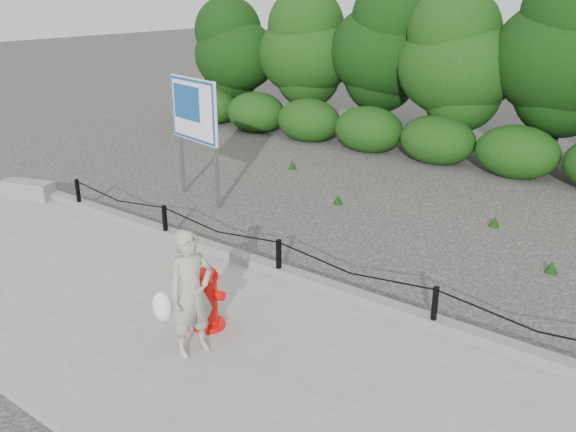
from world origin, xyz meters
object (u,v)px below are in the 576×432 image
(pedestrian, at_px, (190,294))
(fire_hydrant, at_px, (207,298))
(concrete_block, at_px, (28,190))
(advertising_sign, at_px, (194,115))

(pedestrian, bearing_deg, fire_hydrant, 39.74)
(fire_hydrant, bearing_deg, concrete_block, 153.50)
(pedestrian, bearing_deg, concrete_block, 88.99)
(advertising_sign, bearing_deg, pedestrian, -33.39)
(pedestrian, xyz_separation_m, concrete_block, (-6.82, 1.96, -0.58))
(pedestrian, height_order, concrete_block, pedestrian)
(fire_hydrant, distance_m, pedestrian, 0.65)
(fire_hydrant, bearing_deg, pedestrian, -79.37)
(fire_hydrant, relative_size, concrete_block, 0.80)
(pedestrian, height_order, advertising_sign, advertising_sign)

